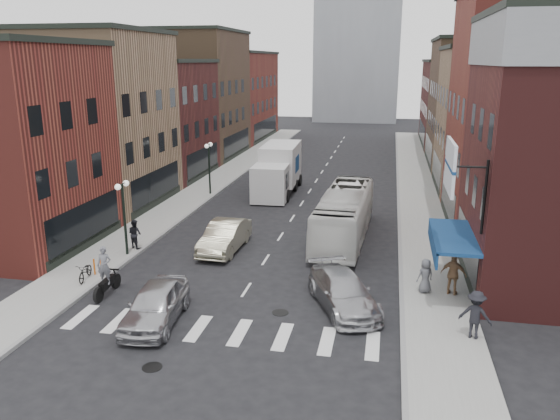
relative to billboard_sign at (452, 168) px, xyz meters
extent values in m
plane|color=black|center=(-8.59, -0.50, -6.13)|extent=(160.00, 160.00, 0.00)
cube|color=gray|center=(-17.09, 21.50, -6.06)|extent=(3.00, 74.00, 0.15)
cube|color=gray|center=(-0.09, 21.50, -6.06)|extent=(3.00, 74.00, 0.15)
cube|color=gray|center=(-15.59, 21.50, -6.13)|extent=(0.20, 74.00, 0.16)
cube|color=gray|center=(-1.59, 21.50, -6.13)|extent=(0.20, 74.00, 0.16)
cube|color=silver|center=(-8.59, -3.50, -6.13)|extent=(12.00, 2.20, 0.01)
cube|color=black|center=(-18.61, 4.00, -4.53)|extent=(0.08, 7.20, 2.20)
cube|color=#8E6D4E|center=(-23.59, 13.50, -0.13)|extent=(10.00, 10.00, 12.00)
cube|color=black|center=(-18.61, 13.50, -4.53)|extent=(0.08, 8.00, 2.20)
cube|color=black|center=(-23.59, 13.50, 6.02)|extent=(10.30, 10.20, 0.30)
cube|color=#481A19|center=(-23.59, 23.50, -1.13)|extent=(10.00, 10.00, 10.00)
cube|color=black|center=(-18.61, 23.50, -4.53)|extent=(0.08, 8.00, 2.20)
cube|color=black|center=(-23.59, 23.50, 4.02)|extent=(10.30, 10.20, 0.30)
cube|color=brown|center=(-23.59, 34.50, 0.37)|extent=(10.00, 12.00, 13.00)
cube|color=black|center=(-18.61, 34.50, -4.53)|extent=(0.08, 9.60, 2.20)
cube|color=black|center=(-23.59, 34.50, 7.02)|extent=(10.30, 12.20, 0.30)
cube|color=maroon|center=(-23.59, 48.50, -0.63)|extent=(10.00, 16.00, 11.00)
cube|color=black|center=(-18.61, 48.50, -4.53)|extent=(0.08, 12.80, 2.20)
cube|color=black|center=(-23.59, 48.50, 5.02)|extent=(10.30, 16.20, 0.30)
cube|color=black|center=(1.43, 4.00, -4.53)|extent=(0.08, 7.20, 2.20)
cube|color=maroon|center=(6.41, 13.50, 0.87)|extent=(10.00, 10.00, 14.00)
cube|color=black|center=(1.43, 13.50, -4.53)|extent=(0.08, 8.00, 2.20)
cube|color=#8E6D4E|center=(6.41, 23.50, -0.63)|extent=(10.00, 10.00, 11.00)
cube|color=black|center=(1.43, 23.50, -4.53)|extent=(0.08, 8.00, 2.20)
cube|color=black|center=(6.41, 23.50, 5.02)|extent=(10.30, 10.20, 0.30)
cube|color=brown|center=(6.41, 34.50, -0.13)|extent=(10.00, 12.00, 12.00)
cube|color=black|center=(1.43, 34.50, -4.53)|extent=(0.08, 9.60, 2.20)
cube|color=black|center=(6.41, 34.50, 6.02)|extent=(10.30, 12.20, 0.30)
cube|color=#481A19|center=(6.41, 48.50, -1.13)|extent=(10.00, 16.00, 10.00)
cube|color=black|center=(1.43, 48.50, -4.53)|extent=(0.08, 12.80, 2.20)
cube|color=black|center=(6.41, 48.50, 4.02)|extent=(10.30, 16.20, 0.30)
cube|color=navy|center=(0.51, 2.00, -3.43)|extent=(1.80, 5.00, 0.15)
cube|color=navy|center=(-0.34, 2.00, -3.78)|extent=(0.10, 5.00, 0.70)
cylinder|color=black|center=(1.31, 0.00, -1.13)|extent=(0.12, 0.12, 3.00)
cylinder|color=black|center=(0.61, 0.00, 0.07)|extent=(1.40, 0.08, 0.08)
cube|color=silver|center=(-0.09, 0.00, 0.07)|extent=(0.12, 3.00, 2.00)
cylinder|color=black|center=(-15.99, 3.50, -4.13)|extent=(0.14, 0.14, 4.00)
cylinder|color=black|center=(-15.99, 3.50, -2.13)|extent=(0.06, 0.90, 0.06)
sphere|color=white|center=(-15.99, 3.05, -2.18)|extent=(0.32, 0.32, 0.32)
sphere|color=white|center=(-15.99, 3.95, -2.18)|extent=(0.32, 0.32, 0.32)
cylinder|color=black|center=(-15.99, 17.50, -4.13)|extent=(0.14, 0.14, 4.00)
cylinder|color=black|center=(-15.99, 17.50, -2.13)|extent=(0.06, 0.90, 0.06)
sphere|color=white|center=(-15.99, 17.05, -2.18)|extent=(0.32, 0.32, 0.32)
sphere|color=white|center=(-15.99, 17.95, -2.18)|extent=(0.32, 0.32, 0.32)
cylinder|color=#D8590C|center=(-16.19, 0.50, -5.58)|extent=(0.08, 0.08, 0.80)
cylinder|color=#D8590C|center=(-16.19, 1.10, -5.58)|extent=(0.08, 0.08, 0.80)
cube|color=silver|center=(-10.95, 16.44, -4.71)|extent=(2.63, 2.84, 2.64)
cube|color=black|center=(-10.95, 16.44, -4.44)|extent=(2.63, 1.57, 1.16)
cube|color=silver|center=(-10.95, 20.45, -3.92)|extent=(2.84, 5.58, 3.06)
cube|color=navy|center=(-10.95, 20.45, -3.92)|extent=(2.76, 2.21, 1.27)
cube|color=black|center=(-10.95, 20.24, -5.66)|extent=(2.58, 6.94, 0.37)
cylinder|color=black|center=(-12.17, 16.65, -5.66)|extent=(0.30, 0.95, 0.95)
cylinder|color=black|center=(-9.74, 16.65, -5.66)|extent=(0.30, 0.95, 0.95)
cylinder|color=black|center=(-12.17, 20.24, -5.66)|extent=(0.30, 0.95, 0.95)
cylinder|color=black|center=(-9.74, 20.24, -5.66)|extent=(0.30, 0.95, 0.95)
cylinder|color=black|center=(-12.17, 22.35, -5.66)|extent=(0.30, 0.95, 0.95)
cylinder|color=black|center=(-9.74, 22.35, -5.66)|extent=(0.30, 0.95, 0.95)
cylinder|color=black|center=(-14.56, -0.47, -5.78)|extent=(0.15, 0.70, 0.70)
cylinder|color=black|center=(-14.56, -2.05, -5.78)|extent=(0.15, 0.70, 0.70)
cube|color=black|center=(-14.56, -1.26, -5.55)|extent=(0.40, 1.29, 0.37)
cube|color=black|center=(-14.56, -0.68, -5.13)|extent=(0.58, 0.13, 0.06)
imported|color=slate|center=(-14.56, -1.36, -4.68)|extent=(0.68, 0.48, 1.74)
imported|color=silver|center=(-4.84, 8.89, -4.66)|extent=(2.93, 10.66, 2.94)
imported|color=#B5B6BA|center=(-11.30, -3.34, -5.34)|extent=(2.32, 4.83, 1.59)
imported|color=beige|center=(-11.13, 5.50, -5.32)|extent=(1.87, 4.98, 1.62)
imported|color=#A6A7AB|center=(-4.06, -0.50, -5.40)|extent=(3.99, 5.46, 1.47)
imported|color=black|center=(-16.26, -0.17, -5.57)|extent=(0.85, 1.67, 0.83)
imported|color=black|center=(-15.99, 4.52, -5.17)|extent=(0.91, 0.74, 1.63)
imported|color=black|center=(1.00, -2.39, -5.05)|extent=(1.33, 0.94, 1.87)
imported|color=#8C6847|center=(0.61, 1.53, -5.03)|extent=(1.24, 0.89, 1.91)
imported|color=#55575D|center=(-0.59, 1.53, -5.20)|extent=(0.91, 0.80, 1.56)
camera|label=1|loc=(-2.47, -21.96, 4.09)|focal=35.00mm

